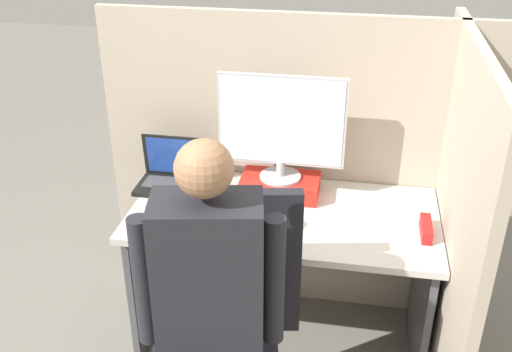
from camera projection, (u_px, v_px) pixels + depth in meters
name	position (u px, v px, depth m)	size (l,w,h in m)	color
cubicle_panel_back	(294.00, 170.00, 2.85)	(1.81, 0.04, 1.48)	tan
cubicle_panel_right	(451.00, 230.00, 2.38)	(0.04, 1.28, 1.48)	tan
desk	(283.00, 248.00, 2.64)	(1.31, 0.65, 0.72)	beige
paper_box	(280.00, 186.00, 2.68)	(0.35, 0.20, 0.08)	red
monitor	(281.00, 125.00, 2.54)	(0.55, 0.18, 0.47)	#B2B2B7
laptop	(174.00, 177.00, 2.74)	(0.32, 0.21, 0.22)	black
mouse	(207.00, 208.00, 2.55)	(0.06, 0.05, 0.04)	black
stapler	(426.00, 229.00, 2.39)	(0.04, 0.17, 0.05)	#A31919
carrot_toy	(293.00, 227.00, 2.40)	(0.05, 0.13, 0.05)	orange
office_chair	(225.00, 339.00, 2.13)	(0.55, 0.59, 1.06)	black
person	(202.00, 317.00, 1.88)	(0.47, 0.51, 1.36)	#282D4C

